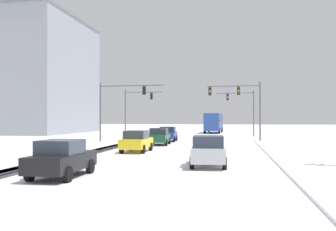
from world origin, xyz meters
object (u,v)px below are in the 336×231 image
(traffic_signal_far_left, at_px, (135,105))
(bus_oncoming, at_px, (214,121))
(traffic_signal_near_right, at_px, (241,99))
(office_building_far_left_block, at_px, (10,76))
(traffic_signal_near_left, at_px, (118,101))
(car_blue_lead, at_px, (168,134))
(car_dark_green_second, at_px, (159,136))
(car_yellow_cab_third, at_px, (137,141))
(car_black_fifth, at_px, (62,158))
(car_silver_fourth, at_px, (208,151))
(traffic_signal_far_right, at_px, (244,105))

(traffic_signal_far_left, relative_size, bus_oncoming, 0.59)
(traffic_signal_near_right, bearing_deg, office_building_far_left_block, 154.29)
(traffic_signal_near_left, height_order, office_building_far_left_block, office_building_far_left_block)
(car_blue_lead, bearing_deg, car_dark_green_second, -88.81)
(car_yellow_cab_third, relative_size, car_black_fifth, 0.99)
(car_blue_lead, bearing_deg, traffic_signal_near_right, 5.75)
(traffic_signal_near_left, height_order, car_silver_fourth, traffic_signal_near_left)
(office_building_far_left_block, bearing_deg, traffic_signal_far_left, -23.43)
(traffic_signal_far_left, bearing_deg, traffic_signal_near_right, -29.68)
(traffic_signal_near_left, bearing_deg, car_black_fifth, -78.48)
(bus_oncoming, bearing_deg, office_building_far_left_block, -171.17)
(traffic_signal_far_right, height_order, traffic_signal_near_right, same)
(office_building_far_left_block, bearing_deg, traffic_signal_near_left, -38.91)
(car_blue_lead, bearing_deg, traffic_signal_far_right, 55.98)
(traffic_signal_near_left, bearing_deg, car_yellow_cab_third, -66.92)
(car_dark_green_second, height_order, car_yellow_cab_third, same)
(traffic_signal_far_right, xyz_separation_m, car_silver_fourth, (-2.88, -33.89, -3.56))
(car_blue_lead, distance_m, car_dark_green_second, 5.76)
(traffic_signal_near_right, xyz_separation_m, office_building_far_left_block, (-39.68, 19.11, 5.35))
(traffic_signal_far_right, height_order, traffic_signal_near_left, same)
(traffic_signal_far_left, bearing_deg, traffic_signal_near_left, -86.28)
(car_black_fifth, bearing_deg, car_silver_fourth, 38.59)
(car_dark_green_second, bearing_deg, car_blue_lead, 91.19)
(traffic_signal_far_right, height_order, bus_oncoming, traffic_signal_far_right)
(car_blue_lead, height_order, office_building_far_left_block, office_building_far_left_block)
(car_yellow_cab_third, bearing_deg, bus_oncoming, 84.10)
(bus_oncoming, bearing_deg, traffic_signal_near_right, -80.51)
(car_black_fifth, bearing_deg, bus_oncoming, 85.34)
(traffic_signal_near_right, relative_size, car_silver_fourth, 1.55)
(traffic_signal_far_right, relative_size, car_dark_green_second, 1.56)
(traffic_signal_near_left, height_order, car_black_fifth, traffic_signal_near_left)
(traffic_signal_near_left, distance_m, bus_oncoming, 28.45)
(car_silver_fourth, height_order, bus_oncoming, bus_oncoming)
(traffic_signal_far_left, height_order, car_yellow_cab_third, traffic_signal_far_left)
(traffic_signal_far_left, distance_m, car_silver_fourth, 32.31)
(traffic_signal_near_left, height_order, traffic_signal_near_right, same)
(traffic_signal_near_left, height_order, car_blue_lead, traffic_signal_near_left)
(car_yellow_cab_third, relative_size, bus_oncoming, 0.37)
(car_dark_green_second, bearing_deg, car_yellow_cab_third, -91.87)
(car_yellow_cab_third, bearing_deg, traffic_signal_near_right, 60.36)
(car_blue_lead, relative_size, car_black_fifth, 1.01)
(car_yellow_cab_third, bearing_deg, car_dark_green_second, 88.13)
(office_building_far_left_block, bearing_deg, car_dark_green_second, -38.92)
(car_dark_green_second, bearing_deg, traffic_signal_near_left, 141.03)
(car_silver_fourth, bearing_deg, traffic_signal_far_right, 85.14)
(car_blue_lead, distance_m, car_black_fifth, 25.95)
(car_yellow_cab_third, bearing_deg, traffic_signal_far_right, 71.59)
(car_black_fifth, xyz_separation_m, office_building_far_left_block, (-31.37, 45.86, 9.16))
(traffic_signal_far_left, bearing_deg, traffic_signal_far_right, 15.28)
(office_building_far_left_block, bearing_deg, car_silver_fourth, -47.67)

